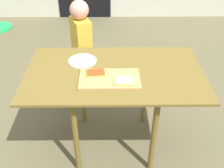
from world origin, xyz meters
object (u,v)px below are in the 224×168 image
Objects in this scene: dining_table at (114,82)px; pizza_slice_near_right at (125,81)px; child_left at (82,45)px; plate_white_left at (82,61)px; pizza_slice_far_left at (96,73)px; cutting_board at (110,79)px.

pizza_slice_near_right is at bearing -66.84° from dining_table.
child_left is at bearing 114.05° from dining_table.
pizza_slice_far_left is at bearing -60.66° from plate_white_left.
cutting_board is at bearing 155.30° from pizza_slice_near_right.
dining_table is 0.18m from pizza_slice_far_left.
cutting_board is at bearing -71.17° from child_left.
child_left reaches higher than plate_white_left.
child_left is (-0.17, 0.73, -0.16)m from pizza_slice_far_left.
child_left is at bearing 103.13° from pizza_slice_far_left.
dining_table is 8.51× the size of pizza_slice_near_right.
dining_table is at bearing 71.73° from cutting_board.
pizza_slice_far_left is (-0.20, 0.10, 0.00)m from pizza_slice_near_right.
plate_white_left is (-0.31, 0.30, -0.02)m from pizza_slice_near_right.
child_left reaches higher than dining_table.
plate_white_left is at bearing 149.16° from dining_table.
cutting_board is 2.80× the size of pizza_slice_far_left.
pizza_slice_near_right is 0.93m from child_left.
pizza_slice_near_right and pizza_slice_far_left have the same top height.
pizza_slice_far_left reaches higher than dining_table.
dining_table is 0.20m from pizza_slice_near_right.
plate_white_left is (-0.11, 0.20, -0.02)m from pizza_slice_far_left.
pizza_slice_far_left is at bearing -76.87° from child_left.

